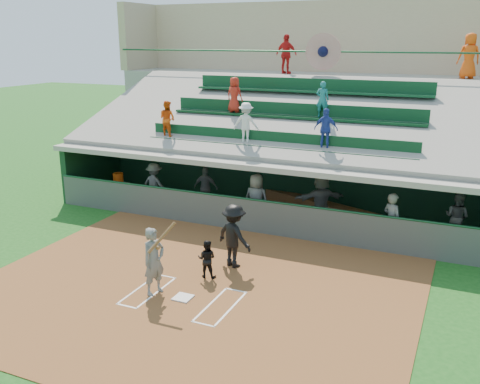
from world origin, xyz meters
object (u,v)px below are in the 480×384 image
at_px(white_table, 119,191).
at_px(water_cooler, 118,178).
at_px(catcher, 207,259).
at_px(home_plate, 183,298).
at_px(batter_at_plate, 154,261).

distance_m(white_table, water_cooler, 0.52).
relative_size(white_table, water_cooler, 1.81).
bearing_deg(catcher, water_cooler, -48.48).
relative_size(home_plate, catcher, 0.42).
height_order(batter_at_plate, white_table, batter_at_plate).
height_order(batter_at_plate, catcher, batter_at_plate).
bearing_deg(batter_at_plate, water_cooler, 132.03).
relative_size(batter_at_plate, water_cooler, 4.88).
relative_size(home_plate, white_table, 0.59).
bearing_deg(home_plate, white_table, 135.93).
height_order(batter_at_plate, water_cooler, batter_at_plate).
distance_m(batter_at_plate, catcher, 1.59).
distance_m(batter_at_plate, white_table, 8.48).
bearing_deg(catcher, white_table, -48.33).
height_order(catcher, white_table, catcher).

